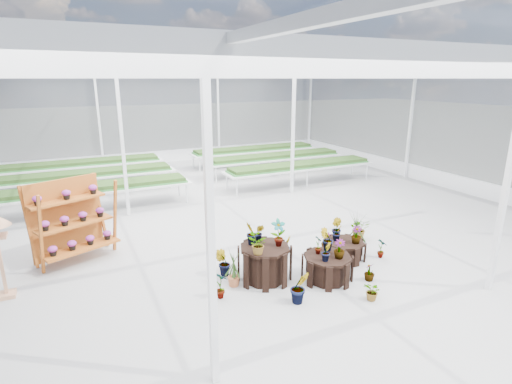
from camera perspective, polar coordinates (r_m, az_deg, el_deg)
name	(u,v)px	position (r m, az deg, el deg)	size (l,w,h in m)	color
ground_plane	(271,244)	(10.58, 2.09, -7.47)	(24.00, 24.00, 0.00)	gray
greenhouse_shell	(271,160)	(9.91, 2.22, 4.56)	(18.00, 24.00, 4.50)	white
steel_frame	(271,160)	(9.91, 2.22, 4.56)	(18.00, 24.00, 4.50)	silver
nursery_benches	(190,173)	(16.86, -9.35, 2.75)	(16.00, 7.00, 0.84)	silver
plinth_tall	(265,263)	(8.70, 1.25, -10.10)	(1.12, 1.12, 0.77)	black
plinth_mid	(327,268)	(8.86, 10.11, -10.61)	(1.06, 1.06, 0.56)	black
plinth_low	(344,250)	(9.94, 12.48, -8.07)	(0.98, 0.98, 0.44)	black
shelf_rack	(73,222)	(10.33, -24.65, -3.85)	(1.82, 0.96, 1.92)	#904715
bird_table	(0,256)	(9.28, -32.77, -7.69)	(0.42, 0.42, 1.77)	#A67253
nursery_plants	(309,247)	(9.24, 7.56, -7.77)	(4.97, 3.11, 1.36)	#243E17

